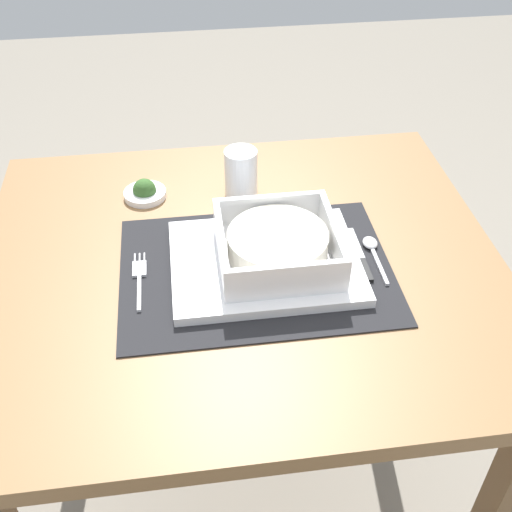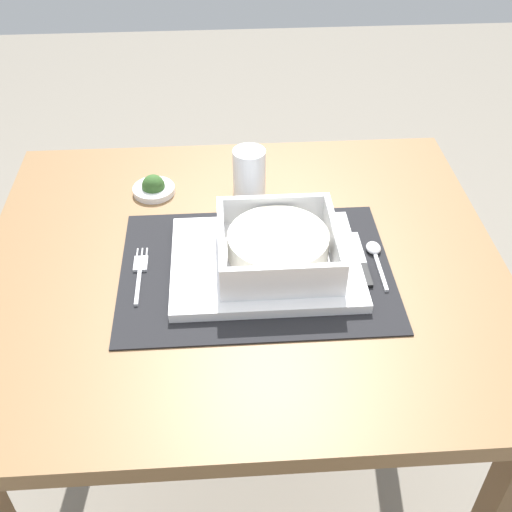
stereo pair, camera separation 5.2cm
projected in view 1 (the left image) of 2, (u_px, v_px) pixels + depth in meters
name	position (u px, v px, depth m)	size (l,w,h in m)	color
ground_plane	(246.00, 494.00, 1.50)	(6.00, 6.00, 0.00)	gray
dining_table	(242.00, 310.00, 1.10)	(0.85, 0.74, 0.73)	brown
placemat	(256.00, 270.00, 1.00)	(0.43, 0.31, 0.00)	black
serving_plate	(265.00, 262.00, 1.00)	(0.30, 0.23, 0.02)	white
porridge_bowl	(278.00, 245.00, 0.98)	(0.19, 0.19, 0.06)	white
fork	(139.00, 276.00, 0.99)	(0.02, 0.13, 0.00)	silver
spoon	(372.00, 248.00, 1.04)	(0.02, 0.12, 0.01)	silver
butter_knife	(360.00, 257.00, 1.02)	(0.01, 0.13, 0.01)	black
bread_knife	(348.00, 264.00, 1.01)	(0.01, 0.14, 0.01)	#59331E
drinking_glass	(241.00, 175.00, 1.14)	(0.06, 0.06, 0.09)	white
condiment_saucer	(145.00, 192.00, 1.16)	(0.08, 0.08, 0.04)	white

